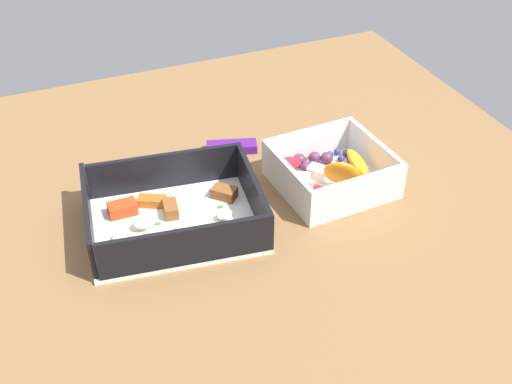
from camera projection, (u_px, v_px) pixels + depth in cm
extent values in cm
cube|color=brown|center=(263.00, 201.00, 85.72)|extent=(80.00, 80.00, 2.00)
cube|color=white|center=(175.00, 224.00, 79.87)|extent=(22.14, 18.20, 0.60)
cube|color=black|center=(89.00, 220.00, 76.17)|extent=(2.68, 15.58, 4.96)
cube|color=black|center=(254.00, 193.00, 80.24)|extent=(2.68, 15.58, 4.96)
cube|color=black|center=(164.00, 171.00, 84.02)|extent=(18.95, 3.13, 4.96)
cube|color=black|center=(185.00, 247.00, 72.39)|extent=(18.95, 3.13, 4.96)
ellipsoid|color=beige|center=(183.00, 229.00, 77.27)|extent=(3.04, 3.21, 1.31)
ellipsoid|color=beige|center=(227.00, 227.00, 77.61)|extent=(3.07, 2.93, 1.26)
ellipsoid|color=beige|center=(122.00, 237.00, 76.14)|extent=(2.70, 1.99, 1.29)
ellipsoid|color=beige|center=(224.00, 214.00, 79.76)|extent=(2.33, 1.84, 1.04)
ellipsoid|color=beige|center=(143.00, 223.00, 78.17)|extent=(2.61, 1.83, 1.30)
ellipsoid|color=beige|center=(153.00, 237.00, 76.02)|extent=(2.63, 3.26, 1.44)
ellipsoid|color=beige|center=(253.00, 237.00, 76.35)|extent=(2.63, 2.71, 1.12)
ellipsoid|color=beige|center=(124.00, 253.00, 74.27)|extent=(2.36, 2.44, 1.00)
ellipsoid|color=beige|center=(161.00, 250.00, 74.46)|extent=(2.65, 2.76, 1.13)
ellipsoid|color=beige|center=(208.00, 237.00, 76.18)|extent=(3.07, 2.72, 1.27)
cube|color=red|center=(122.00, 209.00, 80.58)|extent=(3.44, 2.06, 1.55)
cube|color=brown|center=(224.00, 193.00, 83.27)|extent=(3.50, 3.53, 1.41)
cube|color=brown|center=(170.00, 207.00, 80.84)|extent=(2.10, 3.11, 1.53)
cube|color=#AD5B1E|center=(152.00, 201.00, 82.10)|extent=(3.91, 3.05, 1.14)
cube|color=#387A33|center=(247.00, 239.00, 77.04)|extent=(0.60, 0.40, 0.20)
cube|color=#387A33|center=(158.00, 224.00, 79.31)|extent=(0.60, 0.40, 0.20)
cube|color=#387A33|center=(212.00, 225.00, 79.09)|extent=(0.60, 0.40, 0.20)
cube|color=#387A33|center=(212.00, 232.00, 78.03)|extent=(0.60, 0.40, 0.20)
cube|color=#387A33|center=(220.00, 207.00, 81.92)|extent=(0.60, 0.40, 0.20)
cube|color=white|center=(331.00, 183.00, 86.64)|extent=(14.43, 13.80, 0.60)
cube|color=white|center=(287.00, 180.00, 82.79)|extent=(1.36, 13.04, 4.57)
cube|color=white|center=(374.00, 155.00, 87.38)|extent=(1.36, 13.04, 4.57)
cube|color=white|center=(308.00, 143.00, 89.56)|extent=(12.50, 1.33, 4.57)
cube|color=white|center=(358.00, 193.00, 80.62)|extent=(12.50, 1.33, 4.57)
ellipsoid|color=orange|center=(358.00, 163.00, 85.99)|extent=(5.12, 5.37, 4.16)
ellipsoid|color=orange|center=(342.00, 173.00, 83.50)|extent=(5.61, 5.26, 4.85)
cube|color=red|center=(318.00, 197.00, 82.45)|extent=(3.29, 3.18, 1.58)
cube|color=#F4EACC|center=(303.00, 181.00, 85.26)|extent=(2.81, 2.99, 1.44)
cube|color=#F4EACC|center=(319.00, 174.00, 86.49)|extent=(3.11, 3.20, 1.54)
sphere|color=#562D4C|center=(306.00, 167.00, 87.71)|extent=(1.47, 1.47, 1.47)
sphere|color=#562D4C|center=(315.00, 158.00, 89.44)|extent=(1.64, 1.64, 1.64)
sphere|color=#562D4C|center=(327.00, 158.00, 89.21)|extent=(1.75, 1.75, 1.75)
sphere|color=#562D4C|center=(299.00, 160.00, 88.78)|extent=(1.81, 1.81, 1.81)
sphere|color=#562D4C|center=(330.00, 167.00, 87.71)|extent=(1.47, 1.47, 1.47)
cone|color=red|center=(290.00, 169.00, 86.74)|extent=(2.72, 2.72, 2.18)
sphere|color=navy|center=(330.00, 155.00, 90.40)|extent=(1.13, 1.13, 1.13)
sphere|color=navy|center=(346.00, 153.00, 90.86)|extent=(0.96, 0.96, 0.96)
sphere|color=navy|center=(341.00, 159.00, 89.86)|extent=(0.94, 0.94, 0.94)
sphere|color=navy|center=(350.00, 159.00, 89.71)|extent=(1.05, 1.05, 1.05)
sphere|color=navy|center=(337.00, 152.00, 91.16)|extent=(1.00, 1.00, 1.00)
cube|color=#51197A|center=(234.00, 147.00, 93.12)|extent=(7.40, 4.35, 1.20)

